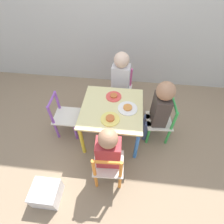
% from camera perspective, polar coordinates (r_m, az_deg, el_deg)
% --- Properties ---
extents(ground_plane, '(6.00, 6.00, 0.00)m').
position_cam_1_polar(ground_plane, '(2.06, 0.00, -7.02)').
color(ground_plane, '#8C755B').
extents(kids_table, '(0.60, 0.60, 0.44)m').
position_cam_1_polar(kids_table, '(1.76, 0.00, 0.12)').
color(kids_table, beige).
rests_on(kids_table, ground_plane).
extents(chair_orange, '(0.27, 0.27, 0.50)m').
position_cam_1_polar(chair_orange, '(1.59, -1.19, -17.35)').
color(chair_orange, silver).
rests_on(chair_orange, ground_plane).
extents(chair_green, '(0.28, 0.28, 0.50)m').
position_cam_1_polar(chair_green, '(1.93, 15.67, -2.99)').
color(chair_green, silver).
rests_on(chair_green, ground_plane).
extents(chair_pink, '(0.29, 0.29, 0.50)m').
position_cam_1_polar(chair_pink, '(2.22, 2.90, 7.47)').
color(chair_pink, silver).
rests_on(chair_pink, ground_plane).
extents(chair_purple, '(0.26, 0.26, 0.50)m').
position_cam_1_polar(chair_purple, '(1.97, -15.24, -1.44)').
color(chair_purple, silver).
rests_on(chair_purple, ground_plane).
extents(child_front, '(0.21, 0.21, 0.69)m').
position_cam_1_polar(child_front, '(1.47, -1.10, -12.49)').
color(child_front, '#4C608E').
rests_on(child_front, ground_plane).
extents(child_right, '(0.23, 0.21, 0.76)m').
position_cam_1_polar(child_right, '(1.75, 15.22, 1.46)').
color(child_right, '#4C608E').
rests_on(child_right, ground_plane).
extents(child_back, '(0.21, 0.22, 0.77)m').
position_cam_1_polar(child_back, '(2.04, 2.83, 11.05)').
color(child_back, '#7A6B5B').
rests_on(child_back, ground_plane).
extents(plate_front, '(0.18, 0.18, 0.03)m').
position_cam_1_polar(plate_front, '(1.61, -0.62, -2.24)').
color(plate_front, '#EADB66').
rests_on(plate_front, kids_table).
extents(plate_right, '(0.19, 0.19, 0.03)m').
position_cam_1_polar(plate_right, '(1.70, 5.12, 1.26)').
color(plate_right, white).
rests_on(plate_right, kids_table).
extents(plate_back, '(0.16, 0.16, 0.03)m').
position_cam_1_polar(plate_back, '(1.82, 0.55, 5.15)').
color(plate_back, '#E54C47').
rests_on(plate_back, kids_table).
extents(storage_bin, '(0.23, 0.21, 0.18)m').
position_cam_1_polar(storage_bin, '(1.77, -20.62, -23.59)').
color(storage_bin, silver).
rests_on(storage_bin, ground_plane).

